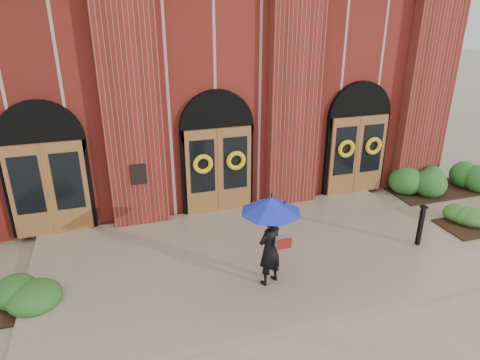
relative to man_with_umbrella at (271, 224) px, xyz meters
name	(u,v)px	position (x,y,z in m)	size (l,w,h in m)	color
ground	(249,263)	(-0.12, 1.04, -1.58)	(90.00, 90.00, 0.00)	tan
landing	(247,257)	(-0.12, 1.19, -1.51)	(10.00, 5.30, 0.15)	gray
church_building	(178,67)	(-0.12, 9.82, 1.92)	(16.20, 12.53, 7.00)	maroon
man_with_umbrella	(271,224)	(0.00, 0.00, 0.00)	(1.68, 1.68, 2.05)	black
metal_post	(421,225)	(4.18, 0.35, -0.87)	(0.15, 0.15, 1.08)	black
hedge_wall_right	(444,179)	(7.47, 3.24, -1.16)	(3.25, 1.30, 0.83)	#266022
hedge_front_left	(15,294)	(-5.22, 1.04, -1.32)	(1.45, 1.24, 0.51)	#25531C
hedge_front_right	(468,220)	(6.30, 0.90, -1.36)	(1.25, 1.07, 0.44)	#326524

